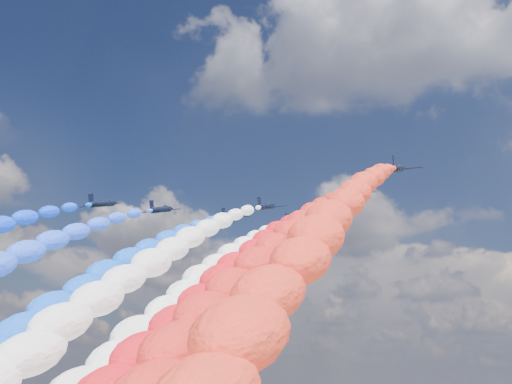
% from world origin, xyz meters
% --- Properties ---
extents(jet_0, '(9.69, 13.22, 6.34)m').
position_xyz_m(jet_0, '(-34.43, -6.14, 96.29)').
color(jet_0, black).
extents(jet_1, '(9.81, 13.31, 6.34)m').
position_xyz_m(jet_1, '(-24.35, 3.56, 96.29)').
color(jet_1, black).
extents(trail_1, '(6.65, 94.89, 50.31)m').
position_xyz_m(trail_1, '(-24.35, -45.81, 72.93)').
color(trail_1, blue).
extents(jet_2, '(9.66, 13.20, 6.34)m').
position_xyz_m(jet_2, '(-11.35, 16.05, 96.29)').
color(jet_2, black).
extents(trail_2, '(6.65, 94.89, 50.31)m').
position_xyz_m(trail_2, '(-11.35, -33.32, 72.93)').
color(trail_2, blue).
extents(jet_3, '(9.67, 13.21, 6.34)m').
position_xyz_m(jet_3, '(0.30, 9.92, 96.29)').
color(jet_3, black).
extents(trail_3, '(6.65, 94.89, 50.31)m').
position_xyz_m(trail_3, '(0.30, -39.45, 72.93)').
color(trail_3, white).
extents(jet_4, '(10.27, 13.64, 6.34)m').
position_xyz_m(jet_4, '(1.13, 26.50, 96.29)').
color(jet_4, black).
extents(trail_4, '(6.65, 94.89, 50.31)m').
position_xyz_m(trail_4, '(1.13, -22.87, 72.93)').
color(trail_4, white).
extents(jet_5, '(9.69, 13.22, 6.34)m').
position_xyz_m(jet_5, '(12.17, 16.53, 96.29)').
color(jet_5, black).
extents(trail_5, '(6.65, 94.89, 50.31)m').
position_xyz_m(trail_5, '(12.17, -32.83, 72.93)').
color(trail_5, red).
extents(jet_6, '(9.73, 13.25, 6.34)m').
position_xyz_m(jet_6, '(22.19, 5.65, 96.29)').
color(jet_6, black).
extents(trail_6, '(6.65, 94.89, 50.31)m').
position_xyz_m(trail_6, '(22.19, -43.71, 72.93)').
color(trail_6, red).
extents(jet_7, '(9.96, 13.42, 6.34)m').
position_xyz_m(jet_7, '(34.12, -7.96, 96.29)').
color(jet_7, black).
extents(trail_7, '(6.65, 94.89, 50.31)m').
position_xyz_m(trail_7, '(34.12, -57.32, 72.93)').
color(trail_7, red).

